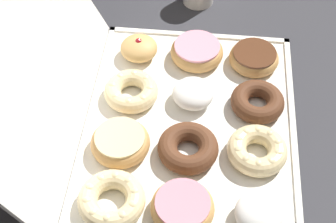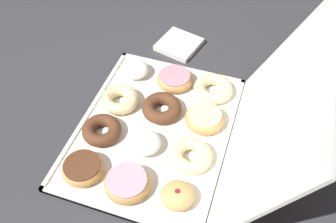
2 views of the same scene
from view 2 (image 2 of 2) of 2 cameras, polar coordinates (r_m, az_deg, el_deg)
name	(u,v)px [view 2 (image 2 of 2)]	position (r m, az deg, el deg)	size (l,w,h in m)	color
ground_plane	(154,131)	(1.07, -2.17, -3.08)	(3.00, 3.00, 0.00)	#333338
donut_box	(154,130)	(1.07, -2.18, -2.90)	(0.55, 0.42, 0.01)	white
box_lid_open	(272,113)	(0.89, 15.83, -0.21)	(0.55, 0.42, 0.01)	white
powdered_filled_donut_0	(136,69)	(1.20, -4.99, 6.52)	(0.08, 0.08, 0.04)	white
cruller_donut_1	(120,99)	(1.12, -7.48, 1.91)	(0.12, 0.12, 0.04)	beige
chocolate_cake_ring_donut_2	(102,130)	(1.05, -10.21, -2.85)	(0.11, 0.11, 0.04)	#59331E
chocolate_frosted_donut_3	(83,168)	(0.99, -13.06, -8.50)	(0.11, 0.11, 0.03)	tan
pink_frosted_donut_4	(176,79)	(1.17, 1.26, 4.99)	(0.11, 0.11, 0.04)	tan
chocolate_cake_ring_donut_5	(161,108)	(1.09, -1.15, 0.60)	(0.12, 0.12, 0.04)	#59331E
powdered_filled_donut_6	(146,143)	(1.01, -3.45, -4.84)	(0.09, 0.09, 0.05)	white
pink_frosted_donut_7	(128,183)	(0.95, -6.21, -10.94)	(0.12, 0.12, 0.04)	tan
cruller_donut_8	(213,89)	(1.15, 6.99, 3.52)	(0.12, 0.12, 0.04)	beige
glazed_ring_donut_9	(204,118)	(1.07, 5.64, -1.03)	(0.12, 0.12, 0.04)	tan
cruller_donut_10	(191,155)	(0.99, 3.58, -6.78)	(0.11, 0.11, 0.04)	beige
jelly_filled_donut_11	(177,195)	(0.92, 1.45, -12.84)	(0.08, 0.08, 0.05)	tan
napkin_stack	(179,44)	(1.33, 1.71, 10.33)	(0.13, 0.13, 0.02)	white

